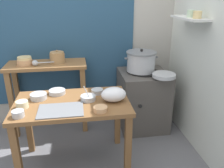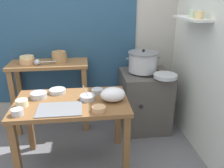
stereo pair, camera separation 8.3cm
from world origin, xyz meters
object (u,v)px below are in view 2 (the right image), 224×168
Objects in this scene: stove_block at (144,100)px; prep_bowl_1 at (39,95)px; back_shelf_table at (50,79)px; prep_bowl_5 at (22,103)px; prep_bowl_3 at (97,91)px; prep_bowl_4 at (88,97)px; prep_table at (72,111)px; prep_bowl_6 at (58,91)px; steamer_pot at (143,62)px; clay_pot at (59,57)px; serving_tray at (60,109)px; wide_pan at (165,76)px; prep_bowl_2 at (17,112)px; prep_bowl_0 at (99,109)px; bowl_stack_enamel at (27,60)px; plastic_bag at (113,94)px; ladle at (38,62)px.

stove_block is 1.38m from prep_bowl_1.
back_shelf_table reaches higher than prep_bowl_5.
prep_bowl_3 is 0.78× the size of prep_bowl_4.
prep_table is 6.51× the size of prep_bowl_6.
clay_pot is at bearing 173.88° from steamer_pot.
clay_pot reaches higher than back_shelf_table.
clay_pot is at bearing 94.20° from serving_tray.
back_shelf_table reaches higher than wide_pan.
prep_bowl_2 reaches higher than prep_bowl_6.
back_shelf_table is at bearing 119.17° from prep_bowl_0.
bowl_stack_enamel reaches higher than stove_block.
bowl_stack_enamel is 1.52× the size of prep_bowl_3.
prep_bowl_4 reaches higher than plastic_bag.
steamer_pot reaches higher than prep_bowl_0.
prep_table is 0.37m from prep_bowl_0.
prep_bowl_5 reaches higher than prep_bowl_1.
prep_bowl_1 is (0.08, -0.55, -0.18)m from ladle.
prep_bowl_6 is (-0.55, 0.26, -0.05)m from plastic_bag.
serving_tray is at bearing -85.80° from clay_pot.
prep_bowl_6 is at bearing 30.41° from prep_bowl_1.
prep_bowl_2 is at bearing -105.91° from clay_pot.
prep_bowl_5 is at bearing 89.47° from prep_bowl_2.
serving_tray is 1.66× the size of plastic_bag.
prep_bowl_6 is at bearing 43.66° from prep_bowl_5.
serving_tray is at bearing -82.02° from prep_bowl_6.
stove_block reaches higher than prep_bowl_2.
bowl_stack_enamel is 0.46× the size of serving_tray.
prep_bowl_2 is 0.81m from prep_bowl_3.
prep_bowl_2 is at bearing -158.11° from wide_pan.
serving_tray is (0.31, -0.84, -0.21)m from ladle.
ladle is 1.51m from wide_pan.
prep_table is at bearing 173.30° from plastic_bag.
prep_bowl_5 is (-0.14, -0.82, 0.08)m from back_shelf_table.
bowl_stack_enamel is at bearing 127.18° from prep_bowl_6.
prep_bowl_2 is at bearing 179.09° from prep_bowl_0.
clay_pot is 0.61× the size of ladle.
clay_pot is at bearing 2.98° from bowl_stack_enamel.
ladle is 2.37× the size of prep_bowl_0.
back_shelf_table is at bearing 174.60° from steamer_pot.
wide_pan reaches higher than prep_bowl_2.
steamer_pot reaches higher than prep_bowl_3.
back_shelf_table is 1.25m from stove_block.
prep_bowl_6 is at bearing -158.70° from stove_block.
prep_bowl_0 is (0.42, -0.99, -0.22)m from clay_pot.
serving_tray is at bearing -77.46° from back_shelf_table.
clay_pot is (-0.17, 0.76, 0.36)m from prep_table.
prep_bowl_2 is (-0.12, -0.34, 0.00)m from prep_bowl_1.
prep_table is 10.63× the size of prep_bowl_2.
stove_block is 1.42m from ladle.
back_shelf_table is at bearing 40.91° from ladle.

